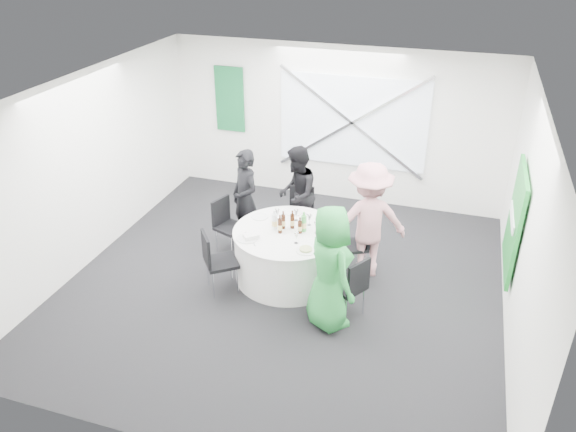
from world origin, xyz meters
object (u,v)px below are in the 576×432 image
(banquet_table, at_px, (288,254))
(green_water_bottle, at_px, (304,224))
(chair_back, at_px, (301,211))
(chair_back_right, at_px, (358,240))
(chair_back_left, at_px, (226,221))
(person_woman_green, at_px, (330,268))
(person_man_back, at_px, (297,194))
(person_man_back_left, at_px, (245,198))
(person_woman_pink, at_px, (368,221))
(chair_front_left, at_px, (215,258))
(clear_water_bottle, at_px, (275,222))
(chair_front_right, at_px, (352,283))

(banquet_table, distance_m, green_water_bottle, 0.54)
(banquet_table, xyz_separation_m, chair_back, (-0.13, 1.08, 0.15))
(chair_back_right, distance_m, green_water_bottle, 0.89)
(chair_back_left, height_order, person_woman_green, person_woman_green)
(person_man_back, bearing_deg, chair_back_left, -63.10)
(green_water_bottle, bearing_deg, person_man_back, 111.79)
(chair_back, xyz_separation_m, person_man_back_left, (-0.80, -0.34, 0.26))
(banquet_table, xyz_separation_m, chair_back_right, (0.92, 0.46, 0.13))
(banquet_table, relative_size, person_woman_pink, 0.90)
(banquet_table, relative_size, chair_back_left, 1.80)
(chair_back, relative_size, person_man_back_left, 0.57)
(chair_front_left, bearing_deg, person_woman_green, -134.56)
(chair_back_right, xyz_separation_m, person_woman_pink, (0.13, -0.02, 0.36))
(chair_back_right, bearing_deg, person_woman_pink, 55.63)
(chair_front_left, distance_m, clear_water_bottle, 0.97)
(banquet_table, height_order, chair_back_left, chair_back_left)
(chair_back, distance_m, chair_back_right, 1.21)
(chair_back_left, bearing_deg, chair_front_left, -144.30)
(person_woman_green, bearing_deg, chair_back, -17.56)
(chair_back_left, distance_m, person_woman_pink, 2.21)
(banquet_table, relative_size, chair_front_right, 1.75)
(chair_back, bearing_deg, green_water_bottle, -78.22)
(green_water_bottle, bearing_deg, person_woman_pink, 24.06)
(chair_front_left, height_order, green_water_bottle, green_water_bottle)
(person_man_back_left, height_order, clear_water_bottle, person_man_back_left)
(chair_back, xyz_separation_m, chair_back_right, (1.05, -0.61, -0.02))
(banquet_table, bearing_deg, green_water_bottle, 18.98)
(chair_back_right, height_order, chair_front_right, chair_front_right)
(chair_front_right, height_order, person_woman_pink, person_woman_pink)
(chair_back, xyz_separation_m, person_woman_green, (0.94, -1.92, 0.31))
(banquet_table, height_order, chair_front_left, chair_front_left)
(chair_back_right, relative_size, chair_front_right, 0.98)
(person_woman_green, bearing_deg, chair_front_right, -93.70)
(chair_front_right, distance_m, person_woman_pink, 1.14)
(chair_front_right, bearing_deg, person_woman_green, -18.88)
(chair_front_right, distance_m, person_man_back, 2.20)
(chair_back_left, relative_size, person_woman_pink, 0.50)
(chair_back_left, relative_size, person_man_back, 0.55)
(banquet_table, relative_size, chair_back_right, 1.79)
(person_woman_pink, xyz_separation_m, green_water_bottle, (-0.84, -0.38, 0.01))
(banquet_table, distance_m, chair_front_left, 1.07)
(person_man_back, bearing_deg, green_water_bottle, 11.10)
(person_woman_green, bearing_deg, person_woman_pink, -54.08)
(chair_back_right, xyz_separation_m, person_woman_green, (-0.11, -1.31, 0.33))
(chair_back_right, relative_size, chair_front_left, 0.94)
(chair_front_right, bearing_deg, person_man_back, -113.11)
(chair_back, distance_m, person_man_back_left, 0.91)
(person_man_back_left, distance_m, person_woman_green, 2.36)
(chair_back, height_order, person_man_back, person_man_back)
(chair_back_left, relative_size, person_man_back_left, 0.55)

